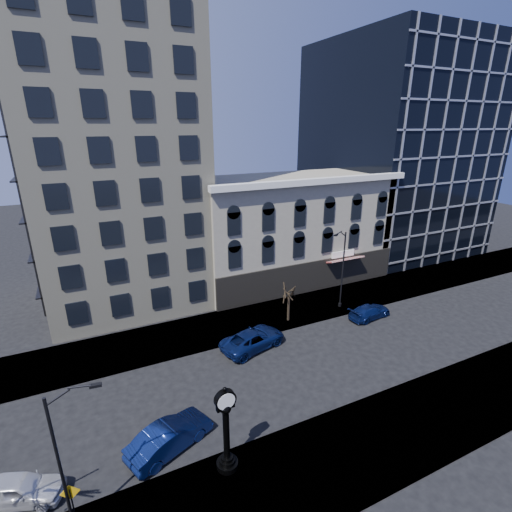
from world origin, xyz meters
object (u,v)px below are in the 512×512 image
warning_sign (71,499)px  street_clock (226,432)px  car_near_b (170,437)px  car_near_a (19,489)px  street_lamp_near (66,425)px

warning_sign → street_clock: bearing=7.1°
warning_sign → car_near_b: size_ratio=0.51×
street_clock → car_near_a: bearing=162.1°
street_clock → warning_sign: size_ratio=2.05×
warning_sign → street_lamp_near: bearing=-12.1°
street_clock → car_near_b: (-2.46, 2.62, -1.64)m
street_lamp_near → car_near_a: bearing=143.1°
street_lamp_near → car_near_b: street_lamp_near is taller
warning_sign → car_near_a: 3.84m
warning_sign → car_near_b: 5.67m
street_lamp_near → car_near_b: 7.38m
street_lamp_near → street_clock: bearing=8.6°
car_near_b → warning_sign: bearing=95.6°
car_near_b → car_near_a: bearing=67.1°
warning_sign → car_near_a: (-2.49, 2.69, -1.16)m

